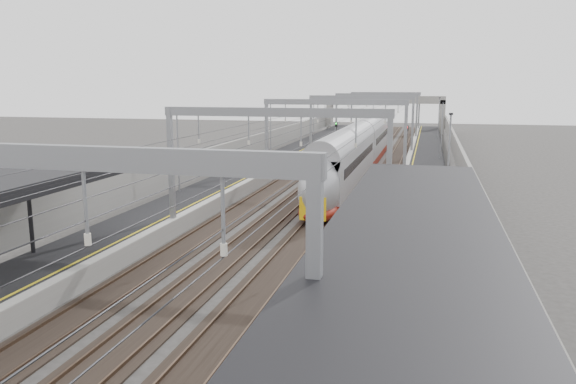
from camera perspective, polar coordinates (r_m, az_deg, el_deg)
The scene contains 13 objects.
platform_left at distance 55.96m, azimuth -2.97°, elevation 2.23°, with size 4.00×120.00×1.00m, color black.
platform_right at distance 53.54m, azimuth 13.64°, elevation 1.55°, with size 4.00×120.00×1.00m, color black.
tracks at distance 54.25m, azimuth 5.14°, elevation 1.44°, with size 11.40×140.00×0.20m.
overhead_line at distance 60.14m, azimuth 6.24°, elevation 8.17°, with size 13.00×140.00×6.60m.
canopy_right at distance 11.50m, azimuth 12.22°, elevation -8.27°, with size 4.40×30.00×4.24m.
overbridge at distance 108.27m, azimuth 9.83°, elevation 8.76°, with size 22.00×2.20×6.90m.
wall_left at distance 56.83m, azimuth -6.07°, elevation 3.43°, with size 0.30×120.00×3.20m, color gray.
wall_right at distance 53.46m, azimuth 17.12°, elevation 2.55°, with size 0.30×120.00×3.20m, color gray.
train at distance 56.60m, azimuth 7.14°, elevation 3.85°, with size 2.66×48.46×4.21m.
bench at distance 18.77m, azimuth 15.73°, elevation -12.30°, with size 1.02×1.87×0.94m.
signal_green at distance 84.56m, azimuth 4.92°, elevation 6.40°, with size 0.32×0.32×3.48m.
signal_red_near at distance 79.95m, azimuth 10.47°, elevation 6.01°, with size 0.32×0.32×3.48m.
signal_red_far at distance 78.12m, azimuth 12.01°, elevation 5.85°, with size 0.32×0.32×3.48m.
Camera 1 is at (8.28, -7.90, 8.79)m, focal length 35.00 mm.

